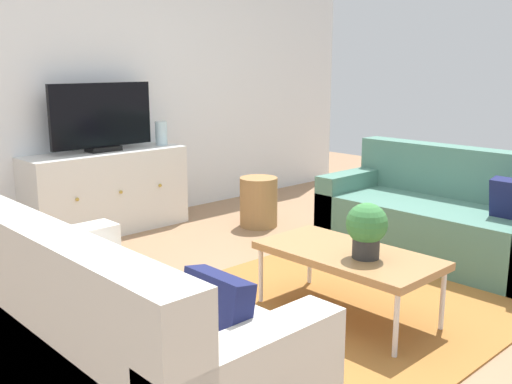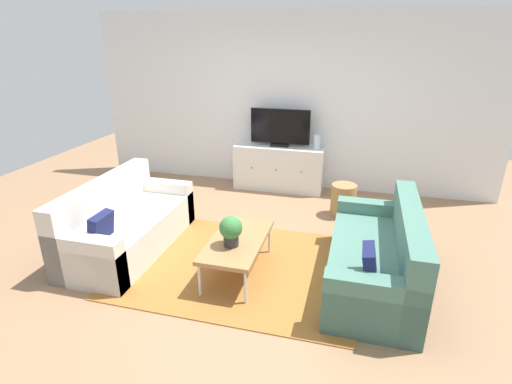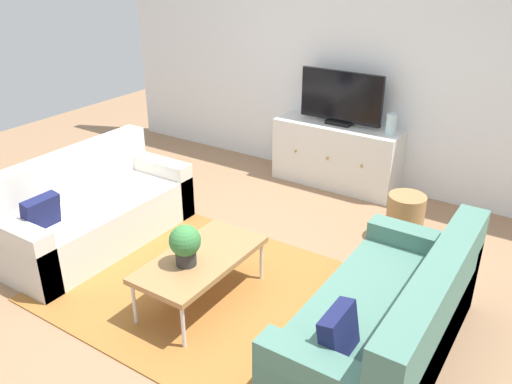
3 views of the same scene
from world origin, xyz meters
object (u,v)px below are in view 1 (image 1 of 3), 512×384
at_px(couch_left_side, 110,341).
at_px(glass_vase, 161,133).
at_px(coffee_table, 348,256).
at_px(flat_screen_tv, 102,118).
at_px(wicker_basket, 259,202).
at_px(potted_plant, 367,228).
at_px(tv_console, 107,192).
at_px(couch_right_side, 445,221).

distance_m(couch_left_side, glass_vase, 3.10).
xyz_separation_m(coffee_table, glass_vase, (0.49, 2.54, 0.45)).
distance_m(flat_screen_tv, wicker_basket, 1.55).
bearing_deg(coffee_table, couch_left_side, 173.32).
bearing_deg(coffee_table, glass_vase, 79.16).
xyz_separation_m(potted_plant, tv_console, (-0.08, 2.68, -0.22)).
relative_size(coffee_table, tv_console, 0.74).
distance_m(couch_right_side, flat_screen_tv, 2.93).
bearing_deg(couch_left_side, flat_screen_tv, 60.79).
height_order(glass_vase, wicker_basket, glass_vase).
xyz_separation_m(flat_screen_tv, glass_vase, (0.59, -0.02, -0.18)).
xyz_separation_m(tv_console, glass_vase, (0.59, 0.00, 0.46)).
distance_m(coffee_table, tv_console, 2.54).
relative_size(potted_plant, flat_screen_tv, 0.33).
bearing_deg(couch_right_side, tv_console, 122.73).
bearing_deg(couch_right_side, coffee_table, -173.28).
relative_size(coffee_table, potted_plant, 3.36).
bearing_deg(couch_right_side, potted_plant, -168.11).
height_order(coffee_table, glass_vase, glass_vase).
relative_size(couch_left_side, flat_screen_tv, 1.91).
bearing_deg(potted_plant, tv_console, 91.69).
relative_size(couch_right_side, coffee_table, 1.70).
height_order(couch_left_side, flat_screen_tv, flat_screen_tv).
relative_size(tv_console, glass_vase, 6.46).
relative_size(couch_left_side, couch_right_side, 1.00).
distance_m(couch_left_side, potted_plant, 1.48).
bearing_deg(tv_console, glass_vase, 0.00).
height_order(tv_console, glass_vase, glass_vase).
distance_m(tv_console, glass_vase, 0.75).
xyz_separation_m(couch_left_side, tv_console, (1.34, 2.37, 0.08)).
bearing_deg(tv_console, coffee_table, -87.78).
height_order(couch_left_side, potted_plant, couch_left_side).
bearing_deg(couch_left_side, tv_console, 60.58).
bearing_deg(flat_screen_tv, tv_console, -90.00).
height_order(potted_plant, flat_screen_tv, flat_screen_tv).
xyz_separation_m(coffee_table, tv_console, (-0.10, 2.54, -0.01)).
relative_size(potted_plant, tv_console, 0.22).
bearing_deg(tv_console, flat_screen_tv, 90.00).
relative_size(tv_console, flat_screen_tv, 1.52).
distance_m(couch_right_side, wicker_basket, 1.65).
height_order(potted_plant, glass_vase, glass_vase).
height_order(couch_right_side, glass_vase, glass_vase).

